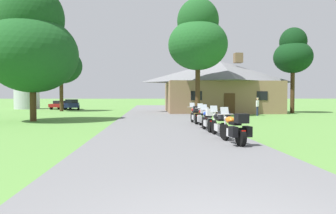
{
  "coord_description": "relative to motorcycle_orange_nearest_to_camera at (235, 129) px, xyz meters",
  "views": [
    {
      "loc": [
        -0.88,
        -3.33,
        1.76
      ],
      "look_at": [
        0.51,
        18.42,
        1.02
      ],
      "focal_mm": 32.58,
      "sensor_mm": 36.0,
      "label": 1
    }
  ],
  "objects": [
    {
      "name": "tree_left_far",
      "position": [
        -13.62,
        26.91,
        5.44
      ],
      "size": [
        4.98,
        4.98,
        9.32
      ],
      "color": "#422D19",
      "rests_on": "ground"
    },
    {
      "name": "motorcycle_blue_third_in_row",
      "position": [
        -0.17,
        4.19,
        0.01
      ],
      "size": [
        0.66,
        2.08,
        1.3
      ],
      "rotation": [
        0.0,
        0.0,
        0.03
      ],
      "color": "black",
      "rests_on": "asphalt_driveway"
    },
    {
      "name": "parked_red_sedan_far_left",
      "position": [
        -15.45,
        33.24,
        0.03
      ],
      "size": [
        2.27,
        4.37,
        1.2
      ],
      "rotation": [
        0.0,
        0.0,
        -0.1
      ],
      "color": "maroon",
      "rests_on": "ground"
    },
    {
      "name": "ground_plane",
      "position": [
        -2.21,
        12.65,
        -0.61
      ],
      "size": [
        500.0,
        500.0,
        0.0
      ],
      "primitive_type": "plane",
      "color": "#56893D"
    },
    {
      "name": "motorcycle_red_farthest_in_row",
      "position": [
        -0.16,
        8.5,
        0.01
      ],
      "size": [
        0.66,
        2.08,
        1.3
      ],
      "rotation": [
        0.0,
        0.0,
        0.04
      ],
      "color": "black",
      "rests_on": "asphalt_driveway"
    },
    {
      "name": "bystander_white_shirt_near_lodge",
      "position": [
        6.95,
        16.83,
        0.34
      ],
      "size": [
        0.37,
        0.49,
        1.69
      ],
      "rotation": [
        0.0,
        0.0,
        1.06
      ],
      "color": "navy",
      "rests_on": "ground"
    },
    {
      "name": "parked_navy_suv_far_left",
      "position": [
        -13.5,
        31.54,
        0.17
      ],
      "size": [
        2.73,
        4.88,
        1.4
      ],
      "rotation": [
        0.0,
        0.0,
        0.2
      ],
      "color": "navy",
      "rests_on": "ground"
    },
    {
      "name": "metal_silo_distant",
      "position": [
        -20.53,
        34.21,
        3.14
      ],
      "size": [
        3.53,
        3.53,
        7.49
      ],
      "color": "#B2B7BC",
      "rests_on": "ground"
    },
    {
      "name": "tree_right_of_lodge",
      "position": [
        12.52,
        21.49,
        5.89
      ],
      "size": [
        4.08,
        4.08,
        9.22
      ],
      "color": "#422D19",
      "rests_on": "ground"
    },
    {
      "name": "motorcycle_red_fourth_in_row",
      "position": [
        -0.03,
        6.29,
        0.0
      ],
      "size": [
        0.73,
        2.08,
        1.3
      ],
      "rotation": [
        0.0,
        0.0,
        -0.02
      ],
      "color": "black",
      "rests_on": "asphalt_driveway"
    },
    {
      "name": "motorcycle_black_second_in_row",
      "position": [
        -0.08,
        2.06,
        0.01
      ],
      "size": [
        0.66,
        2.08,
        1.3
      ],
      "rotation": [
        0.0,
        0.0,
        0.06
      ],
      "color": "black",
      "rests_on": "asphalt_driveway"
    },
    {
      "name": "tree_by_lodge_front",
      "position": [
        1.38,
        16.88,
        6.49
      ],
      "size": [
        5.38,
        5.38,
        10.64
      ],
      "color": "#422D19",
      "rests_on": "ground"
    },
    {
      "name": "motorcycle_orange_nearest_to_camera",
      "position": [
        0.0,
        0.0,
        0.0
      ],
      "size": [
        0.89,
        2.08,
        1.3
      ],
      "rotation": [
        0.0,
        0.0,
        0.13
      ],
      "color": "black",
      "rests_on": "asphalt_driveway"
    },
    {
      "name": "stone_lodge",
      "position": [
        4.94,
        23.45,
        2.38
      ],
      "size": [
        12.56,
        9.14,
        6.7
      ],
      "color": "#896B4C",
      "rests_on": "ground"
    },
    {
      "name": "asphalt_driveway",
      "position": [
        -2.21,
        10.65,
        -0.58
      ],
      "size": [
        6.4,
        80.0,
        0.06
      ],
      "primitive_type": "cube",
      "color": "slate",
      "rests_on": "ground"
    },
    {
      "name": "tree_left_near",
      "position": [
        -11.32,
        11.61,
        4.92
      ],
      "size": [
        6.39,
        6.39,
        9.72
      ],
      "color": "#422D19",
      "rests_on": "ground"
    }
  ]
}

